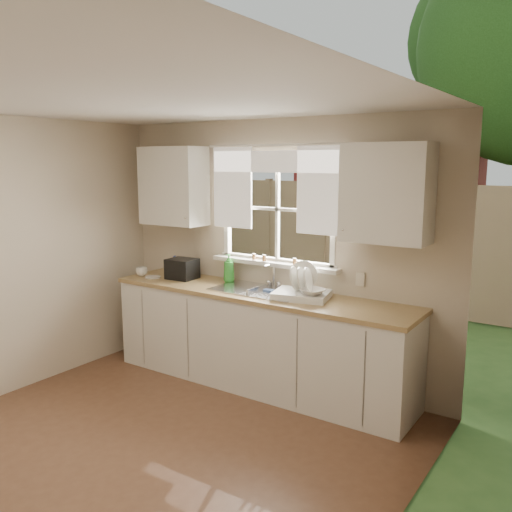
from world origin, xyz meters
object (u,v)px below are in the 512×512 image
Objects in this scene: soap_bottle_a at (229,268)px; cup at (142,272)px; dish_rack at (302,291)px; black_appliance at (182,269)px.

cup is (-0.94, -0.28, -0.10)m from soap_bottle_a.
dish_rack is 1.86m from cup.
cup is 0.47m from black_appliance.
black_appliance reaches higher than cup.
cup is at bearing -176.29° from dish_rack.
dish_rack is at bearing -4.76° from black_appliance.
black_appliance is at bearing 36.04° from cup.
soap_bottle_a is 0.98m from cup.
dish_rack is 1.42m from black_appliance.
soap_bottle_a is at bearing 170.29° from dish_rack.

